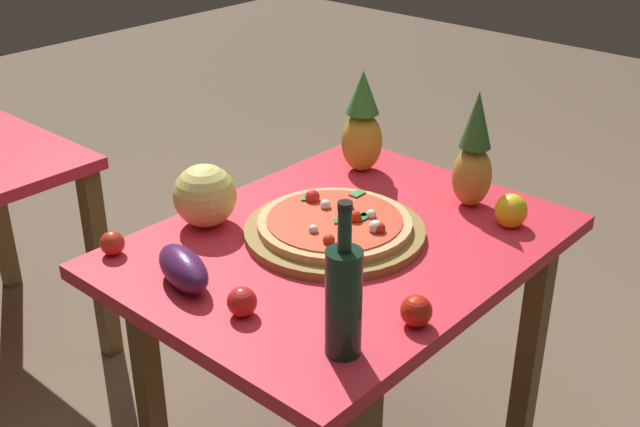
% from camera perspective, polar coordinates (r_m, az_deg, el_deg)
% --- Properties ---
extents(display_table, '(1.14, 0.87, 0.78)m').
position_cam_1_polar(display_table, '(2.15, 1.56, -4.22)').
color(display_table, brown).
rests_on(display_table, ground_plane).
extents(pizza_board, '(0.48, 0.48, 0.02)m').
position_cam_1_polar(pizza_board, '(2.10, 1.02, -1.32)').
color(pizza_board, olive).
rests_on(pizza_board, display_table).
extents(pizza, '(0.41, 0.41, 0.06)m').
position_cam_1_polar(pizza, '(2.09, 1.08, -0.67)').
color(pizza, '#E4A266').
rests_on(pizza, pizza_board).
extents(wine_bottle, '(0.08, 0.08, 0.35)m').
position_cam_1_polar(wine_bottle, '(1.61, 1.70, -6.12)').
color(wine_bottle, '#152F20').
rests_on(wine_bottle, display_table).
extents(pineapple_left, '(0.11, 0.11, 0.34)m').
position_cam_1_polar(pineapple_left, '(2.26, 10.92, 4.07)').
color(pineapple_left, '#BD8C37').
rests_on(pineapple_left, display_table).
extents(pineapple_right, '(0.13, 0.13, 0.32)m').
position_cam_1_polar(pineapple_right, '(2.45, 3.03, 6.22)').
color(pineapple_right, gold).
rests_on(pineapple_right, display_table).
extents(melon, '(0.17, 0.17, 0.17)m').
position_cam_1_polar(melon, '(2.15, -8.22, 1.28)').
color(melon, '#E2D96D').
rests_on(melon, display_table).
extents(bell_pepper, '(0.09, 0.09, 0.10)m').
position_cam_1_polar(bell_pepper, '(2.20, 13.47, 0.18)').
color(bell_pepper, yellow).
rests_on(bell_pepper, display_table).
extents(eggplant, '(0.14, 0.22, 0.09)m').
position_cam_1_polar(eggplant, '(1.90, -9.73, -3.87)').
color(eggplant, '#481C4B').
rests_on(eggplant, display_table).
extents(tomato_at_corner, '(0.07, 0.07, 0.07)m').
position_cam_1_polar(tomato_at_corner, '(1.75, 6.88, -6.91)').
color(tomato_at_corner, red).
rests_on(tomato_at_corner, display_table).
extents(tomato_beside_pepper, '(0.06, 0.06, 0.06)m').
position_cam_1_polar(tomato_beside_pepper, '(2.08, -14.60, -2.06)').
color(tomato_beside_pepper, red).
rests_on(tomato_beside_pepper, display_table).
extents(tomato_by_bottle, '(0.07, 0.07, 0.07)m').
position_cam_1_polar(tomato_by_bottle, '(1.78, -5.59, -6.29)').
color(tomato_by_bottle, red).
rests_on(tomato_by_bottle, display_table).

